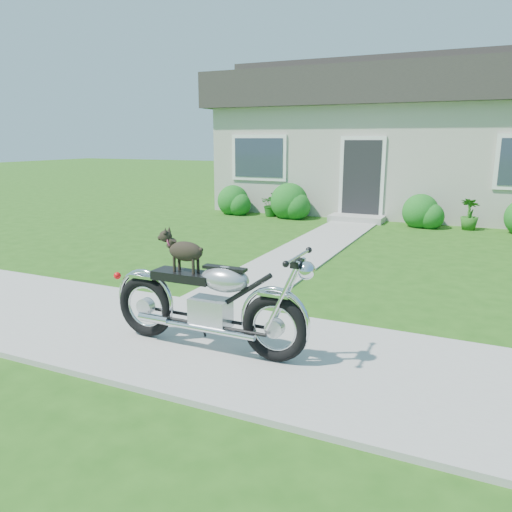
{
  "coord_description": "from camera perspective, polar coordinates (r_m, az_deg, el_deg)",
  "views": [
    {
      "loc": [
        1.56,
        -4.31,
        2.12
      ],
      "look_at": [
        -0.9,
        1.0,
        0.75
      ],
      "focal_mm": 35.0,
      "sensor_mm": 36.0,
      "label": 1
    }
  ],
  "objects": [
    {
      "name": "ground",
      "position": [
        5.05,
        4.56,
        -11.7
      ],
      "size": [
        80.0,
        80.0,
        0.0
      ],
      "primitive_type": "plane",
      "color": "#235114",
      "rests_on": "ground"
    },
    {
      "name": "sidewalk",
      "position": [
        5.04,
        4.56,
        -11.49
      ],
      "size": [
        24.0,
        2.2,
        0.04
      ],
      "primitive_type": "cube",
      "color": "#9E9B93",
      "rests_on": "ground"
    },
    {
      "name": "walkway",
      "position": [
        10.02,
        6.49,
        0.99
      ],
      "size": [
        1.2,
        8.0,
        0.03
      ],
      "primitive_type": "cube",
      "color": "#9E9B93",
      "rests_on": "ground"
    },
    {
      "name": "house",
      "position": [
        16.38,
        19.87,
        12.58
      ],
      "size": [
        12.6,
        7.03,
        4.5
      ],
      "color": "beige",
      "rests_on": "ground"
    },
    {
      "name": "shrub_row",
      "position": [
        13.0,
        18.27,
        5.02
      ],
      "size": [
        10.84,
        1.09,
        1.09
      ],
      "color": "#19601B",
      "rests_on": "ground"
    },
    {
      "name": "potted_plant_left",
      "position": [
        14.08,
        1.81,
        5.94
      ],
      "size": [
        0.8,
        0.77,
        0.68
      ],
      "primitive_type": "imported",
      "rotation": [
        0.0,
        0.0,
        0.54
      ],
      "color": "#195717",
      "rests_on": "ground"
    },
    {
      "name": "potted_plant_right",
      "position": [
        12.98,
        23.23,
        4.43
      ],
      "size": [
        0.52,
        0.52,
        0.76
      ],
      "primitive_type": "imported",
      "rotation": [
        0.0,
        0.0,
        2.88
      ],
      "color": "#26631B",
      "rests_on": "ground"
    },
    {
      "name": "motorcycle_with_dog",
      "position": [
        5.02,
        -5.39,
        -5.03
      ],
      "size": [
        2.22,
        0.6,
        1.19
      ],
      "rotation": [
        0.0,
        0.0,
        0.0
      ],
      "color": "black",
      "rests_on": "sidewalk"
    }
  ]
}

